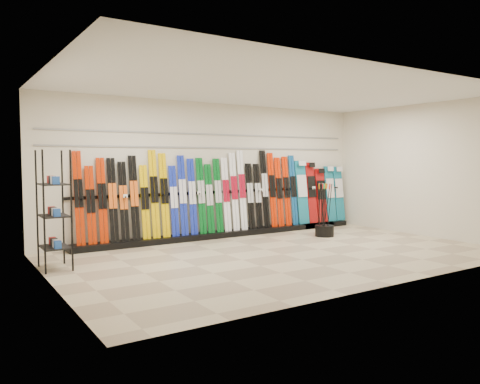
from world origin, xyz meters
TOP-DOWN VIEW (x-y plane):
  - floor at (0.00, 0.00)m, footprint 8.00×8.00m
  - back_wall at (0.00, 2.50)m, footprint 8.00×0.00m
  - left_wall at (-4.00, 0.00)m, footprint 0.00×5.00m
  - right_wall at (4.00, 0.00)m, footprint 0.00×5.00m
  - ceiling at (0.00, 0.00)m, footprint 8.00×8.00m
  - ski_rack_base at (0.22, 2.28)m, footprint 8.00×0.40m
  - skis at (-0.43, 2.34)m, footprint 5.38×0.25m
  - snowboards at (3.06, 2.35)m, footprint 1.59×0.24m
  - accessory_rack at (-3.75, 1.06)m, footprint 0.40×0.60m
  - pole_bin at (2.04, 1.08)m, footprint 0.42×0.42m
  - ski_poles at (2.01, 1.11)m, footprint 0.26×0.37m
  - slatwall_rail_0 at (0.00, 2.48)m, footprint 7.60×0.02m
  - slatwall_rail_1 at (0.00, 2.48)m, footprint 7.60×0.02m

SIDE VIEW (x-z plane):
  - floor at x=0.00m, z-range 0.00..0.00m
  - ski_rack_base at x=0.22m, z-range 0.00..0.12m
  - pole_bin at x=2.04m, z-range 0.00..0.25m
  - ski_poles at x=2.01m, z-range 0.02..1.20m
  - snowboards at x=3.06m, z-range 0.07..1.65m
  - accessory_rack at x=-3.75m, z-range 0.00..1.89m
  - skis at x=-0.43m, z-range 0.04..1.87m
  - back_wall at x=0.00m, z-range -2.50..5.50m
  - left_wall at x=-4.00m, z-range -1.00..4.00m
  - right_wall at x=4.00m, z-range -1.00..4.00m
  - slatwall_rail_0 at x=0.00m, z-range 1.98..2.02m
  - slatwall_rail_1 at x=0.00m, z-range 2.28..2.31m
  - ceiling at x=0.00m, z-range 3.00..3.00m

